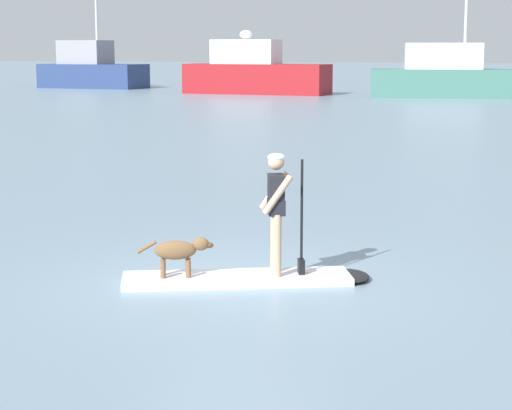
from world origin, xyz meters
The scene contains 7 objects.
ground_plane centered at (0.00, 0.00, 0.00)m, with size 400.00×400.00×0.00m, color gray.
paddleboard centered at (0.21, 0.08, 0.05)m, with size 3.42×1.90×0.10m.
person_paddler centered at (0.51, 0.19, 1.06)m, with size 0.68×0.59×1.66m.
dog centered at (-0.72, -0.27, 0.45)m, with size 0.98×0.44×0.53m.
moored_boat_outer centered at (-28.93, 57.09, 1.46)m, with size 8.76×4.59×12.08m.
moored_boat_starboard centered at (-13.66, 50.97, 1.46)m, with size 10.45×4.19×4.40m.
moored_boat_far_port centered at (-0.03, 49.88, 1.36)m, with size 11.20×4.70×12.60m.
Camera 1 is at (3.43, -11.67, 3.13)m, focal length 64.65 mm.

